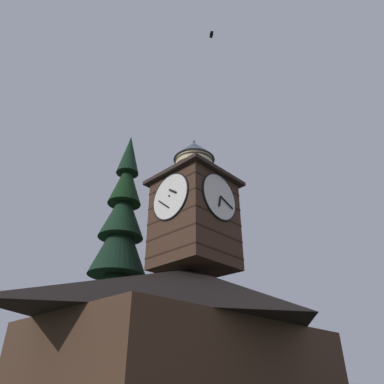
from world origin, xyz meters
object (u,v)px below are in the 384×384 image
at_px(building_main, 190,334).
at_px(pine_tree_behind, 117,269).
at_px(moon, 126,283).
at_px(flying_bird_high, 211,34).
at_px(clock_tower, 194,210).

bearing_deg(building_main, pine_tree_behind, -70.98).
bearing_deg(moon, flying_bird_high, 61.69).
relative_size(clock_tower, flying_bird_high, 18.05).
height_order(pine_tree_behind, flying_bird_high, flying_bird_high).
relative_size(pine_tree_behind, flying_bird_high, 35.16).
xyz_separation_m(building_main, pine_tree_behind, (1.68, -4.88, 4.10)).
xyz_separation_m(clock_tower, pine_tree_behind, (2.06, -4.85, -3.27)).
bearing_deg(clock_tower, pine_tree_behind, -66.95).
xyz_separation_m(clock_tower, flying_bird_high, (2.33, 3.88, 11.15)).
bearing_deg(building_main, clock_tower, -175.31).
height_order(building_main, flying_bird_high, flying_bird_high).
bearing_deg(flying_bird_high, clock_tower, -121.00).
bearing_deg(moon, building_main, 61.49).
distance_m(pine_tree_behind, moon, 27.62).
distance_m(pine_tree_behind, flying_bird_high, 16.86).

